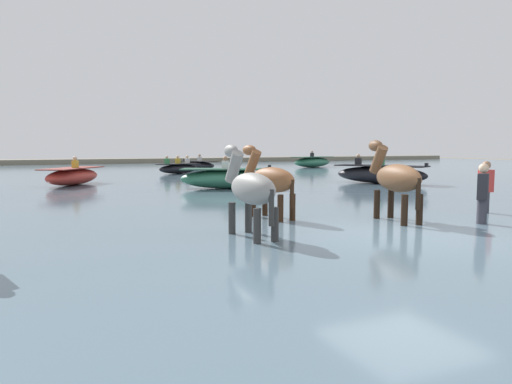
# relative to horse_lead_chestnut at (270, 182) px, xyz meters

# --- Properties ---
(ground_plane) EXTENTS (120.00, 120.00, 0.00)m
(ground_plane) POSITION_rel_horse_lead_chestnut_xyz_m (1.47, -2.69, -1.19)
(ground_plane) COLOR #84755B
(water_surface) EXTENTS (90.00, 90.00, 0.37)m
(water_surface) POSITION_rel_horse_lead_chestnut_xyz_m (1.47, 7.31, -1.00)
(water_surface) COLOR slate
(water_surface) RESTS_ON ground
(horse_lead_chestnut) EXTENTS (0.77, 1.86, 2.01)m
(horse_lead_chestnut) POSITION_rel_horse_lead_chestnut_xyz_m (0.00, 0.00, 0.00)
(horse_lead_chestnut) COLOR brown
(horse_lead_chestnut) RESTS_ON ground
(horse_trailing_grey) EXTENTS (0.58, 1.85, 2.01)m
(horse_trailing_grey) POSITION_rel_horse_lead_chestnut_xyz_m (-1.29, -1.86, 0.00)
(horse_trailing_grey) COLOR gray
(horse_trailing_grey) RESTS_ON ground
(horse_flank_bay) EXTENTS (0.69, 1.96, 2.12)m
(horse_flank_bay) POSITION_rel_horse_lead_chestnut_xyz_m (2.28, -1.48, 0.07)
(horse_flank_bay) COLOR brown
(horse_flank_bay) RESTS_ON ground
(boat_mid_outer) EXTENTS (3.25, 4.15, 1.27)m
(boat_mid_outer) POSITION_rel_horse_lead_chestnut_xyz_m (8.80, 7.12, -0.42)
(boat_mid_outer) COLOR black
(boat_mid_outer) RESTS_ON water_surface
(boat_far_inshore) EXTENTS (3.72, 2.68, 1.24)m
(boat_far_inshore) POSITION_rel_horse_lead_chestnut_xyz_m (1.75, 7.52, -0.43)
(boat_far_inshore) COLOR #337556
(boat_far_inshore) RESTS_ON water_surface
(boat_far_offshore) EXTENTS (2.22, 3.09, 1.07)m
(boat_far_offshore) POSITION_rel_horse_lead_chestnut_xyz_m (5.35, 22.72, -0.52)
(boat_far_offshore) COLOR black
(boat_far_offshore) RESTS_ON water_surface
(boat_near_port) EXTENTS (2.91, 2.00, 1.07)m
(boat_near_port) POSITION_rel_horse_lead_chestnut_xyz_m (2.71, 18.13, -0.51)
(boat_near_port) COLOR black
(boat_near_port) RESTS_ON water_surface
(boat_near_starboard) EXTENTS (2.94, 3.61, 1.20)m
(boat_near_starboard) POSITION_rel_horse_lead_chestnut_xyz_m (-3.52, 11.72, -0.46)
(boat_near_starboard) COLOR #BC382D
(boat_near_starboard) RESTS_ON water_surface
(boat_mid_channel) EXTENTS (4.14, 2.63, 1.29)m
(boat_mid_channel) POSITION_rel_horse_lead_chestnut_xyz_m (14.50, 22.43, -0.41)
(boat_mid_channel) COLOR #337556
(boat_mid_channel) RESTS_ON water_surface
(person_spectator_far) EXTENTS (0.38, 0.35, 1.63)m
(person_spectator_far) POSITION_rel_horse_lead_chestnut_xyz_m (3.67, -2.52, -0.32)
(person_spectator_far) COLOR #383842
(person_spectator_far) RESTS_ON ground
(person_wading_close) EXTENTS (0.34, 0.24, 1.63)m
(person_wading_close) POSITION_rel_horse_lead_chestnut_xyz_m (5.12, -1.38, -0.32)
(person_wading_close) COLOR #383842
(person_wading_close) RESTS_ON ground
(far_shoreline) EXTENTS (80.00, 2.40, 0.82)m
(far_shoreline) POSITION_rel_horse_lead_chestnut_xyz_m (1.47, 37.37, -0.78)
(far_shoreline) COLOR gray
(far_shoreline) RESTS_ON ground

